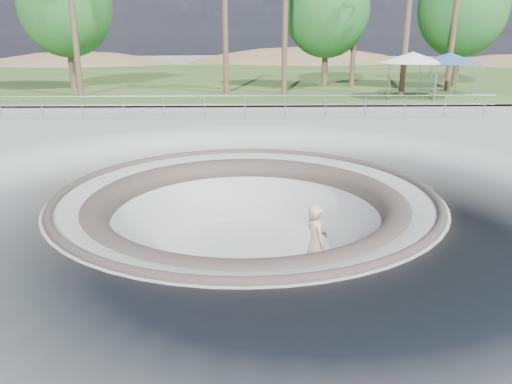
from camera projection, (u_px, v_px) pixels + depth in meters
ground at (246, 194)px, 13.46m from camera, size 180.00×180.00×0.00m
skate_bowl at (247, 255)px, 14.02m from camera, size 14.00×14.00×4.10m
grass_strip at (245, 77)px, 45.75m from camera, size 180.00×36.00×0.12m
distant_hills at (271, 115)px, 70.10m from camera, size 103.20×45.00×28.60m
safety_railing at (245, 106)px, 24.67m from camera, size 25.00×0.06×1.03m
skateboard at (314, 279)px, 12.69m from camera, size 0.78×0.35×0.08m
skater at (315, 243)px, 12.38m from camera, size 0.69×0.84×1.98m
canopy_white at (413, 58)px, 29.99m from camera, size 5.31×5.31×2.76m
canopy_blue at (449, 58)px, 30.05m from camera, size 5.35×5.35×2.71m
bushy_tree_left at (65, 6)px, 34.39m from camera, size 6.41×5.82×9.24m
bushy_tree_mid at (327, 10)px, 35.61m from camera, size 6.12×5.56×8.83m
bushy_tree_right at (463, 8)px, 35.22m from camera, size 6.26×5.69×9.03m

